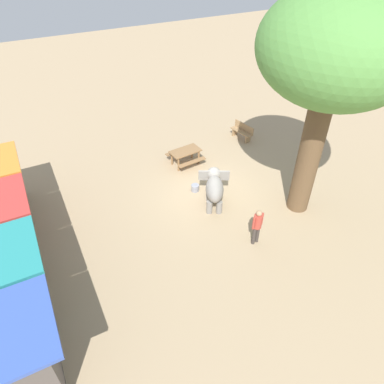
{
  "coord_description": "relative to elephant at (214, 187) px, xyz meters",
  "views": [
    {
      "loc": [
        -10.66,
        6.43,
        10.03
      ],
      "look_at": [
        -0.42,
        1.15,
        0.8
      ],
      "focal_mm": 32.75,
      "sensor_mm": 36.0,
      "label": 1
    }
  ],
  "objects": [
    {
      "name": "market_stall_teal",
      "position": [
        -1.61,
        8.26,
        0.25
      ],
      "size": [
        2.5,
        2.5,
        2.52
      ],
      "color": "#59514C",
      "rests_on": "ground_plane"
    },
    {
      "name": "feed_bucket",
      "position": [
        1.15,
        0.31,
        -0.73
      ],
      "size": [
        0.36,
        0.36,
        0.32
      ],
      "primitive_type": "cylinder",
      "color": "gray",
      "rests_on": "ground_plane"
    },
    {
      "name": "market_stall_red",
      "position": [
        0.99,
        8.26,
        0.25
      ],
      "size": [
        2.5,
        2.5,
        2.52
      ],
      "color": "#59514C",
      "rests_on": "ground_plane"
    },
    {
      "name": "ground_plane",
      "position": [
        0.67,
        -0.21,
        -0.89
      ],
      "size": [
        60.0,
        60.0,
        0.0
      ],
      "primitive_type": "plane",
      "color": "tan"
    },
    {
      "name": "person_handler",
      "position": [
        -2.76,
        -0.25,
        0.06
      ],
      "size": [
        0.32,
        0.51,
        1.62
      ],
      "rotation": [
        0.0,
        0.0,
        0.13
      ],
      "color": "#3F3833",
      "rests_on": "ground_plane"
    },
    {
      "name": "wooden_bench",
      "position": [
        4.17,
        -4.26,
        -0.42
      ],
      "size": [
        1.45,
        0.65,
        0.88
      ],
      "rotation": [
        0.0,
        0.0,
        0.19
      ],
      "color": "#9E7A51",
      "rests_on": "ground_plane"
    },
    {
      "name": "market_stall_blue",
      "position": [
        -4.21,
        8.26,
        0.25
      ],
      "size": [
        2.5,
        2.5,
        2.52
      ],
      "color": "#59514C",
      "rests_on": "ground_plane"
    },
    {
      "name": "elephant",
      "position": [
        0.0,
        0.0,
        0.0
      ],
      "size": [
        1.96,
        1.68,
        1.39
      ],
      "rotation": [
        0.0,
        0.0,
        5.8
      ],
      "color": "gray",
      "rests_on": "ground_plane"
    },
    {
      "name": "shade_tree_main",
      "position": [
        -1.84,
        -3.13,
        5.63
      ],
      "size": [
        5.42,
        4.97,
        8.59
      ],
      "color": "brown",
      "rests_on": "ground_plane"
    },
    {
      "name": "picnic_table_near",
      "position": [
        3.34,
        -0.28,
        -0.3
      ],
      "size": [
        1.62,
        1.64,
        0.78
      ],
      "rotation": [
        0.0,
        0.0,
        1.67
      ],
      "color": "olive",
      "rests_on": "ground_plane"
    }
  ]
}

